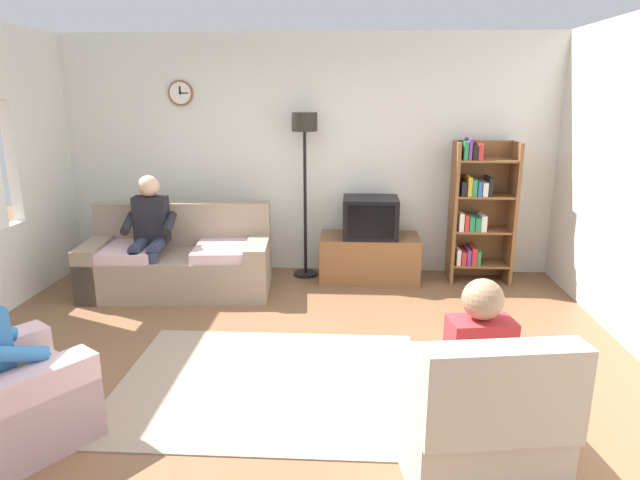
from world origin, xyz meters
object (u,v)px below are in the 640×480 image
object	(u,v)px
floor_lamp	(305,150)
armchair_near_bookshelf	(473,421)
tv	(370,217)
person_in_left_armchair	(2,349)
bookshelf	(477,210)
person_in_right_armchair	(471,362)
couch	(180,262)
tv_stand	(369,258)
person_on_couch	(149,229)

from	to	relation	value
floor_lamp	armchair_near_bookshelf	size ratio (longest dim) A/B	1.87
tv	person_in_left_armchair	bearing A→B (deg)	-125.83
tv	armchair_near_bookshelf	world-z (taller)	tv
bookshelf	person_in_right_armchair	world-z (taller)	bookshelf
tv	bookshelf	size ratio (longest dim) A/B	0.38
floor_lamp	armchair_near_bookshelf	xyz separation A→B (m)	(1.21, -3.32, -1.16)
couch	person_in_right_armchair	distance (m)	3.65
tv_stand	floor_lamp	world-z (taller)	floor_lamp
couch	bookshelf	distance (m)	3.29
floor_lamp	person_in_right_armchair	size ratio (longest dim) A/B	1.65
bookshelf	armchair_near_bookshelf	xyz separation A→B (m)	(-0.70, -3.29, -0.51)
couch	floor_lamp	xyz separation A→B (m)	(1.30, 0.58, 1.14)
person_in_right_armchair	couch	bearing A→B (deg)	133.25
floor_lamp	couch	bearing A→B (deg)	-156.06
tv_stand	person_on_couch	distance (m)	2.40
couch	armchair_near_bookshelf	world-z (taller)	same
couch	tv_stand	bearing A→B (deg)	13.24
bookshelf	person_in_left_armchair	world-z (taller)	bookshelf
person_in_left_armchair	person_in_right_armchair	xyz separation A→B (m)	(2.71, 0.00, 0.00)
couch	person_in_left_armchair	xyz separation A→B (m)	(-0.21, -2.65, 0.29)
armchair_near_bookshelf	bookshelf	bearing A→B (deg)	77.94
couch	person_on_couch	distance (m)	0.48
person_on_couch	person_in_left_armchair	distance (m)	2.55
tv	tv_stand	bearing A→B (deg)	90.00
bookshelf	couch	bearing A→B (deg)	-170.36
person_in_left_armchair	person_on_couch	bearing A→B (deg)	90.96
couch	person_in_right_armchair	xyz separation A→B (m)	(2.50, -2.65, 0.29)
bookshelf	person_on_couch	xyz separation A→B (m)	(-3.47, -0.66, -0.10)
bookshelf	armchair_near_bookshelf	distance (m)	3.40
couch	person_in_right_armchair	world-z (taller)	person_in_right_armchair
tv	person_in_right_armchair	distance (m)	3.14
couch	floor_lamp	world-z (taller)	floor_lamp
floor_lamp	armchair_near_bookshelf	bearing A→B (deg)	-69.94
couch	tv	xyz separation A→B (m)	(2.03, 0.45, 0.41)
person_on_couch	person_in_left_armchair	world-z (taller)	person_on_couch
bookshelf	person_in_left_armchair	size ratio (longest dim) A/B	1.42
floor_lamp	person_in_left_armchair	world-z (taller)	floor_lamp
tv_stand	person_in_left_armchair	xyz separation A→B (m)	(-2.24, -3.13, 0.35)
tv	bookshelf	world-z (taller)	bookshelf
person_on_couch	person_in_left_armchair	bearing A→B (deg)	-89.04
tv	person_in_left_armchair	world-z (taller)	person_in_left_armchair
person_on_couch	tv_stand	bearing A→B (deg)	14.41
couch	tv_stand	world-z (taller)	couch
tv	bookshelf	distance (m)	1.19
person_in_right_armchair	person_in_left_armchair	bearing A→B (deg)	-179.98
tv_stand	armchair_near_bookshelf	bearing A→B (deg)	-81.52
couch	armchair_near_bookshelf	distance (m)	3.72
person_in_right_armchair	person_on_couch	bearing A→B (deg)	137.26
couch	floor_lamp	size ratio (longest dim) A/B	1.06
tv_stand	person_in_left_armchair	world-z (taller)	person_in_left_armchair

